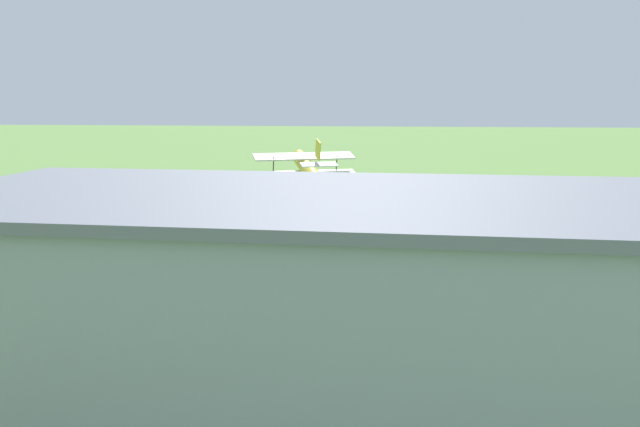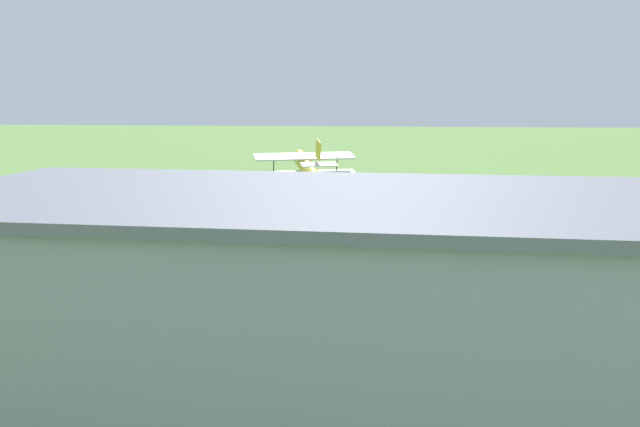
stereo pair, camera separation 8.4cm
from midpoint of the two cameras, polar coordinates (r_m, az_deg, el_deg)
The scene contains 6 objects.
ground_plane at distance 59.79m, azimuth 3.57°, elevation -1.33°, with size 400.00×400.00×0.00m, color #608C42.
hangar at distance 24.96m, azimuth 1.12°, elevation -7.30°, with size 28.74×14.80×7.80m.
biplane at distance 54.05m, azimuth -0.90°, elevation 3.50°, with size 7.98×7.55×4.26m.
car_blue at distance 41.13m, azimuth -19.97°, elevation -5.63°, with size 2.45×4.26×1.61m.
person_watching_takeoff at distance 43.04m, azimuth -15.28°, elevation -4.73°, with size 0.51×0.51×1.68m.
person_beside_truck at distance 40.86m, azimuth 1.96°, elevation -5.26°, with size 0.50×0.50×1.54m.
Camera 2 is at (-2.85, 58.68, 11.05)m, focal length 40.54 mm.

